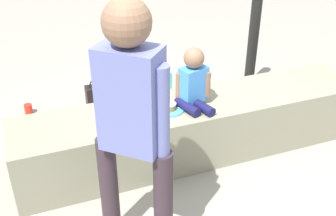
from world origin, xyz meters
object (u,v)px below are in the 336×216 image
Objects in this scene: cake_box_white at (210,91)px; water_bottle_near_gift at (183,115)px; adult_standing at (131,116)px; party_cup_red at (28,109)px; child_seated at (194,81)px; cake_plate at (170,108)px; handbag_black_leather at (101,96)px; gift_bag at (160,87)px.

water_bottle_near_gift is at bearing -138.79° from cake_box_white.
party_cup_red is (-0.53, 2.01, -0.93)m from adult_standing.
cake_box_white is (0.63, 0.93, -0.66)m from child_seated.
cake_plate is at bearing -131.29° from cake_box_white.
cake_plate is 0.68× the size of cake_box_white.
cake_plate is 0.75m from water_bottle_near_gift.
water_bottle_near_gift is 0.89m from handbag_black_leather.
party_cup_red is at bearing 152.17° from water_bottle_near_gift.
adult_standing reaches higher than gift_bag.
handbag_black_leather reaches higher than party_cup_red.
gift_bag is at bearing 85.10° from child_seated.
adult_standing is 15.93× the size of party_cup_red.
child_seated is 0.80m from water_bottle_near_gift.
gift_bag is 1.78× the size of water_bottle_near_gift.
cake_plate is (-0.20, -0.01, -0.19)m from child_seated.
cake_box_white is at bearing -8.90° from gift_bag.
gift_bag is 1.02× the size of handbag_black_leather.
cake_box_white is (1.35, 1.70, -0.93)m from adult_standing.
cake_plate is 1.70m from party_cup_red.
child_seated reaches higher than gift_bag.
handbag_black_leather is (-0.67, 0.58, 0.04)m from water_bottle_near_gift.
party_cup_red is (-1.39, 0.73, -0.04)m from water_bottle_near_gift.
gift_bag is 0.63m from handbag_black_leather.
water_bottle_near_gift is at bearing -84.75° from gift_bag.
adult_standing is at bearing -123.87° from water_bottle_near_gift.
adult_standing reaches higher than cake_box_white.
gift_bag is at bearing 74.20° from cake_plate.
adult_standing is 1.77m from water_bottle_near_gift.
gift_bag is 3.61× the size of party_cup_red.
handbag_black_leather is (-0.33, 1.10, -0.38)m from cake_plate.
handbag_black_leather is (-0.62, 0.07, -0.03)m from gift_bag.
child_seated is 1.30m from cake_box_white.
cake_box_white is (1.88, -0.30, 0.00)m from party_cup_red.
adult_standing is 4.41× the size of gift_bag.
gift_bag reaches higher than handbag_black_leather.
child_seated reaches higher than cake_plate.
gift_bag is 0.52m from water_bottle_near_gift.
child_seated is 1.09m from adult_standing.
adult_standing is 2.28m from party_cup_red.
child_seated is 0.28m from cake_plate.
party_cup_red is at bearing 170.85° from cake_box_white.
child_seated is 1.33× the size of handbag_black_leather.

